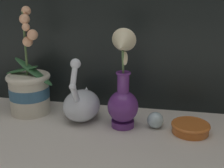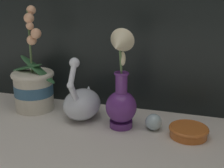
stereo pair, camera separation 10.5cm
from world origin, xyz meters
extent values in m
plane|color=beige|center=(0.00, 0.00, 0.00)|extent=(2.80, 2.80, 0.00)
cylinder|color=beige|center=(-0.28, 0.13, 0.07)|extent=(0.14, 0.14, 0.14)
cylinder|color=#386689|center=(-0.28, 0.13, 0.08)|extent=(0.14, 0.14, 0.04)
torus|color=beige|center=(-0.28, 0.13, 0.14)|extent=(0.16, 0.16, 0.02)
cylinder|color=#4C6B3D|center=(-0.28, 0.13, 0.25)|extent=(0.01, 0.01, 0.22)
ellipsoid|color=#2D6038|center=(-0.26, 0.12, 0.16)|extent=(0.16, 0.07, 0.10)
ellipsoid|color=#2D6038|center=(-0.31, 0.13, 0.16)|extent=(0.15, 0.07, 0.05)
sphere|color=#E5A87F|center=(-0.28, 0.14, 0.37)|extent=(0.03, 0.03, 0.03)
sphere|color=#E5A87F|center=(-0.27, 0.12, 0.34)|extent=(0.04, 0.04, 0.04)
sphere|color=#E5A87F|center=(-0.26, 0.11, 0.32)|extent=(0.03, 0.03, 0.03)
sphere|color=#E5A87F|center=(-0.24, 0.11, 0.29)|extent=(0.04, 0.04, 0.04)
sphere|color=#E5A87F|center=(-0.27, 0.11, 0.27)|extent=(0.04, 0.04, 0.04)
ellipsoid|color=silver|center=(-0.08, 0.10, 0.05)|extent=(0.13, 0.16, 0.10)
cone|color=silver|center=(-0.08, 0.16, 0.07)|extent=(0.06, 0.08, 0.08)
cylinder|color=silver|center=(-0.08, 0.04, 0.12)|extent=(0.02, 0.06, 0.08)
sphere|color=silver|center=(-0.08, 0.01, 0.15)|extent=(0.02, 0.02, 0.02)
cylinder|color=silver|center=(-0.08, 0.03, 0.18)|extent=(0.02, 0.05, 0.07)
sphere|color=silver|center=(-0.08, 0.05, 0.21)|extent=(0.03, 0.03, 0.03)
cylinder|color=#602D7F|center=(0.07, 0.08, 0.01)|extent=(0.08, 0.08, 0.02)
ellipsoid|color=#602D7F|center=(0.07, 0.08, 0.07)|extent=(0.10, 0.10, 0.11)
cylinder|color=#602D7F|center=(0.07, 0.08, 0.15)|extent=(0.04, 0.04, 0.07)
torus|color=#602D7F|center=(0.07, 0.08, 0.18)|extent=(0.05, 0.05, 0.01)
cylinder|color=#567A47|center=(0.07, 0.07, 0.22)|extent=(0.01, 0.03, 0.08)
cone|color=beige|center=(0.07, 0.05, 0.28)|extent=(0.08, 0.09, 0.09)
ellipsoid|color=beige|center=(0.08, 0.07, 0.23)|extent=(0.02, 0.02, 0.04)
sphere|color=silver|center=(0.18, 0.08, 0.03)|extent=(0.05, 0.05, 0.05)
cylinder|color=#C66628|center=(0.29, 0.07, 0.02)|extent=(0.12, 0.12, 0.03)
torus|color=#C66628|center=(0.29, 0.07, 0.03)|extent=(0.12, 0.12, 0.01)
camera|label=1|loc=(0.22, -0.86, 0.46)|focal=50.00mm
camera|label=2|loc=(0.32, -0.83, 0.46)|focal=50.00mm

